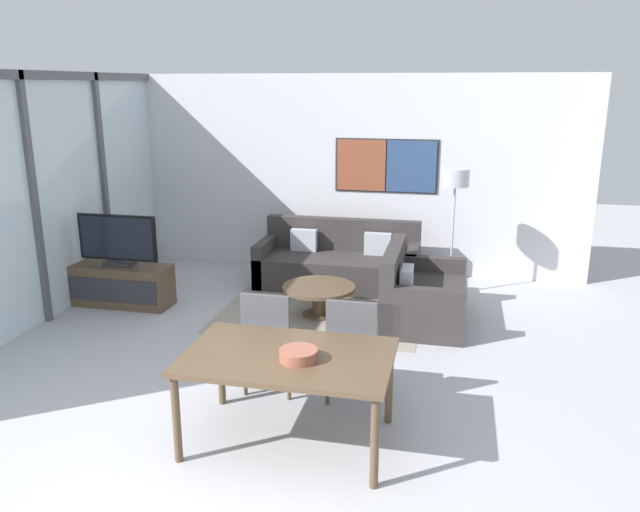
{
  "coord_description": "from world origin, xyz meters",
  "views": [
    {
      "loc": [
        1.64,
        -3.12,
        2.65
      ],
      "look_at": [
        0.3,
        2.9,
        0.95
      ],
      "focal_mm": 35.0,
      "sensor_mm": 36.0,
      "label": 1
    }
  ],
  "objects_px": {
    "dining_table": "(288,363)",
    "dining_chair_left": "(270,335)",
    "tv_console": "(122,285)",
    "television": "(118,241)",
    "sofa_main": "(339,264)",
    "sofa_side": "(418,297)",
    "floor_lamp": "(455,189)",
    "fruit_bowl": "(298,354)",
    "dining_chair_centre": "(354,343)",
    "coffee_table": "(319,293)"
  },
  "relations": [
    {
      "from": "dining_chair_centre",
      "to": "dining_chair_left",
      "type": "bearing_deg",
      "value": 179.61
    },
    {
      "from": "coffee_table",
      "to": "television",
      "type": "bearing_deg",
      "value": -176.55
    },
    {
      "from": "television",
      "to": "floor_lamp",
      "type": "relative_size",
      "value": 0.62
    },
    {
      "from": "sofa_side",
      "to": "floor_lamp",
      "type": "xyz_separation_m",
      "value": [
        0.35,
        1.04,
        1.11
      ]
    },
    {
      "from": "tv_console",
      "to": "sofa_side",
      "type": "xyz_separation_m",
      "value": [
        3.62,
        0.25,
        0.02
      ]
    },
    {
      "from": "sofa_main",
      "to": "fruit_bowl",
      "type": "xyz_separation_m",
      "value": [
        0.47,
        -4.0,
        0.49
      ]
    },
    {
      "from": "sofa_side",
      "to": "coffee_table",
      "type": "relative_size",
      "value": 1.63
    },
    {
      "from": "dining_table",
      "to": "television",
      "type": "bearing_deg",
      "value": 138.36
    },
    {
      "from": "television",
      "to": "dining_table",
      "type": "relative_size",
      "value": 0.65
    },
    {
      "from": "tv_console",
      "to": "fruit_bowl",
      "type": "bearing_deg",
      "value": -41.54
    },
    {
      "from": "tv_console",
      "to": "television",
      "type": "relative_size",
      "value": 1.23
    },
    {
      "from": "television",
      "to": "floor_lamp",
      "type": "height_order",
      "value": "floor_lamp"
    },
    {
      "from": "sofa_side",
      "to": "fruit_bowl",
      "type": "distance_m",
      "value": 2.98
    },
    {
      "from": "dining_chair_centre",
      "to": "sofa_side",
      "type": "bearing_deg",
      "value": 78.61
    },
    {
      "from": "television",
      "to": "fruit_bowl",
      "type": "xyz_separation_m",
      "value": [
        2.94,
        -2.6,
        -0.05
      ]
    },
    {
      "from": "sofa_side",
      "to": "fruit_bowl",
      "type": "bearing_deg",
      "value": 166.6
    },
    {
      "from": "television",
      "to": "dining_chair_left",
      "type": "xyz_separation_m",
      "value": [
        2.47,
        -1.78,
        -0.29
      ]
    },
    {
      "from": "dining_table",
      "to": "sofa_side",
      "type": "bearing_deg",
      "value": 74.28
    },
    {
      "from": "dining_chair_left",
      "to": "dining_chair_centre",
      "type": "xyz_separation_m",
      "value": [
        0.74,
        -0.01,
        0.0
      ]
    },
    {
      "from": "dining_chair_centre",
      "to": "fruit_bowl",
      "type": "bearing_deg",
      "value": -108.25
    },
    {
      "from": "television",
      "to": "fruit_bowl",
      "type": "height_order",
      "value": "television"
    },
    {
      "from": "television",
      "to": "sofa_main",
      "type": "height_order",
      "value": "television"
    },
    {
      "from": "sofa_main",
      "to": "dining_table",
      "type": "height_order",
      "value": "sofa_main"
    },
    {
      "from": "sofa_main",
      "to": "sofa_side",
      "type": "xyz_separation_m",
      "value": [
        1.15,
        -1.14,
        -0.0
      ]
    },
    {
      "from": "coffee_table",
      "to": "dining_table",
      "type": "xyz_separation_m",
      "value": [
        0.36,
        -2.67,
        0.37
      ]
    },
    {
      "from": "floor_lamp",
      "to": "dining_chair_left",
      "type": "bearing_deg",
      "value": -116.04
    },
    {
      "from": "television",
      "to": "coffee_table",
      "type": "bearing_deg",
      "value": 3.45
    },
    {
      "from": "television",
      "to": "tv_console",
      "type": "bearing_deg",
      "value": -90.0
    },
    {
      "from": "dining_chair_left",
      "to": "fruit_bowl",
      "type": "height_order",
      "value": "dining_chair_left"
    },
    {
      "from": "television",
      "to": "fruit_bowl",
      "type": "distance_m",
      "value": 3.92
    },
    {
      "from": "sofa_side",
      "to": "floor_lamp",
      "type": "relative_size",
      "value": 0.85
    },
    {
      "from": "sofa_main",
      "to": "coffee_table",
      "type": "xyz_separation_m",
      "value": [
        0.0,
        -1.25,
        0.0
      ]
    },
    {
      "from": "fruit_bowl",
      "to": "dining_chair_centre",
      "type": "bearing_deg",
      "value": 71.75
    },
    {
      "from": "dining_table",
      "to": "fruit_bowl",
      "type": "relative_size",
      "value": 5.49
    },
    {
      "from": "dining_table",
      "to": "dining_chair_left",
      "type": "height_order",
      "value": "dining_chair_left"
    },
    {
      "from": "television",
      "to": "dining_table",
      "type": "xyz_separation_m",
      "value": [
        2.84,
        -2.52,
        -0.17
      ]
    },
    {
      "from": "dining_chair_left",
      "to": "dining_chair_centre",
      "type": "relative_size",
      "value": 1.0
    },
    {
      "from": "dining_chair_centre",
      "to": "floor_lamp",
      "type": "bearing_deg",
      "value": 76.15
    },
    {
      "from": "dining_chair_centre",
      "to": "floor_lamp",
      "type": "height_order",
      "value": "floor_lamp"
    },
    {
      "from": "dining_chair_centre",
      "to": "fruit_bowl",
      "type": "height_order",
      "value": "dining_chair_centre"
    },
    {
      "from": "dining_table",
      "to": "fruit_bowl",
      "type": "height_order",
      "value": "fruit_bowl"
    },
    {
      "from": "dining_chair_left",
      "to": "floor_lamp",
      "type": "xyz_separation_m",
      "value": [
        1.5,
        3.07,
        0.86
      ]
    },
    {
      "from": "fruit_bowl",
      "to": "floor_lamp",
      "type": "height_order",
      "value": "floor_lamp"
    },
    {
      "from": "dining_chair_left",
      "to": "sofa_side",
      "type": "bearing_deg",
      "value": 60.45
    },
    {
      "from": "dining_chair_centre",
      "to": "television",
      "type": "bearing_deg",
      "value": 150.91
    },
    {
      "from": "television",
      "to": "dining_chair_centre",
      "type": "distance_m",
      "value": 3.68
    },
    {
      "from": "fruit_bowl",
      "to": "dining_table",
      "type": "bearing_deg",
      "value": 141.16
    },
    {
      "from": "sofa_main",
      "to": "dining_chair_left",
      "type": "bearing_deg",
      "value": -90.11
    },
    {
      "from": "sofa_main",
      "to": "floor_lamp",
      "type": "distance_m",
      "value": 1.87
    },
    {
      "from": "dining_table",
      "to": "floor_lamp",
      "type": "relative_size",
      "value": 0.94
    }
  ]
}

